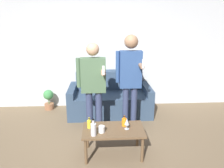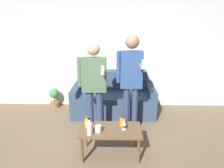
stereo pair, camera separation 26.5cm
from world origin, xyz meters
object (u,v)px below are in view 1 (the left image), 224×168
Objects in this scene: couch at (110,99)px; bottle_orange at (89,124)px; person_standing_right at (130,75)px; coffee_table at (113,132)px; person_standing_left at (93,82)px.

couch reaches higher than bottle_orange.
bottle_orange is at bearing -136.31° from person_standing_right.
couch is 1.92× the size of coffee_table.
coffee_table is 0.52× the size of person_standing_right.
coffee_table is at bearing -114.91° from person_standing_right.
person_standing_right is at bearing 2.55° from person_standing_left.
couch is 10.48× the size of bottle_orange.
person_standing_left is (0.05, 0.62, 0.45)m from bottle_orange.
bottle_orange reaches higher than coffee_table.
couch is 1.13m from person_standing_left.
person_standing_left is at bearing -177.45° from person_standing_right.
couch is 1.57m from coffee_table.
person_standing_right is at bearing 43.69° from bottle_orange.
person_standing_left is at bearing 85.16° from bottle_orange.
bottle_orange is (-0.37, -1.51, 0.18)m from couch.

